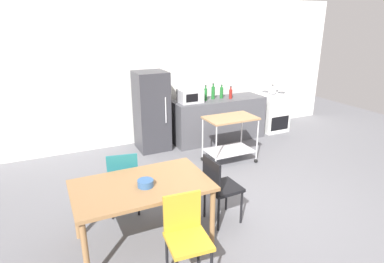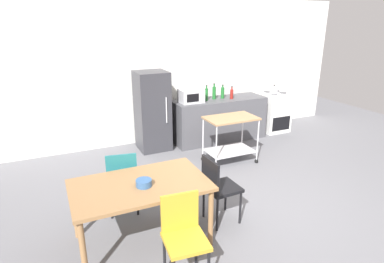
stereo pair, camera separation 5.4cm
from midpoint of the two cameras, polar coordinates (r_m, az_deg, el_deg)
name	(u,v)px [view 1 (the left image)]	position (r m, az deg, el deg)	size (l,w,h in m)	color
ground_plane	(254,208)	(4.68, 10.51, -13.04)	(12.00, 12.00, 0.00)	slate
back_wall	(168,71)	(6.89, -4.53, 10.52)	(8.40, 0.12, 2.90)	silver
kitchen_counter	(218,119)	(6.95, 4.42, 2.15)	(2.00, 0.64, 0.90)	#4C4C51
dining_table	(142,190)	(3.70, -9.27, -10.18)	(1.50, 0.90, 0.75)	olive
chair_black	(219,185)	(4.09, 4.40, -9.41)	(0.42, 0.42, 0.89)	black
chair_teal	(123,178)	(4.35, -12.43, -8.01)	(0.46, 0.46, 0.89)	#1E666B
chair_mustard	(186,233)	(3.27, -1.55, -17.48)	(0.43, 0.43, 0.89)	gold
stove_oven	(272,111)	(7.76, 13.73, 3.47)	(0.60, 0.61, 0.92)	white
refrigerator	(152,111)	(6.38, -7.38, 3.55)	(0.60, 0.63, 1.55)	#333338
kitchen_cart	(230,132)	(5.80, 6.45, -0.11)	(0.91, 0.57, 0.85)	#A37A51
microwave	(190,96)	(6.49, -0.55, 6.28)	(0.46, 0.35, 0.26)	silver
bottle_soy_sauce	(206,94)	(6.65, 2.18, 6.60)	(0.06, 0.06, 0.32)	#1E6628
bottle_hot_sauce	(213,93)	(6.78, 3.51, 6.87)	(0.07, 0.07, 0.33)	#1E6628
bottle_olive_oil	(222,92)	(6.87, 5.00, 6.87)	(0.07, 0.07, 0.29)	#1E6628
bottle_sparkling_water	(231,94)	(6.85, 6.60, 6.64)	(0.07, 0.07, 0.26)	maroon
fruit_bowl	(146,183)	(3.59, -8.63, -9.00)	(0.17, 0.17, 0.08)	#33598C
kettle	(273,89)	(7.49, 13.81, 7.23)	(0.24, 0.17, 0.19)	silver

